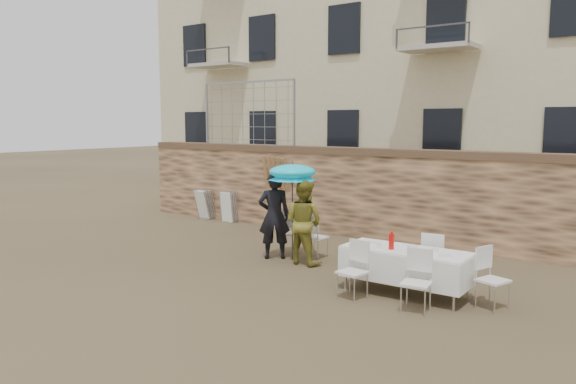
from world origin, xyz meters
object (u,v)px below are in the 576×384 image
Objects in this scene: man_suit at (274,216)px; chair_stack_left at (209,203)px; woman_dress at (304,222)px; table_chair_front_left at (352,271)px; couple_chair_left at (289,232)px; table_chair_side at (493,279)px; couple_chair_right at (316,236)px; umbrella at (292,175)px; table_chair_back at (435,259)px; chair_stack_right at (232,206)px; table_chair_front_right at (416,282)px; soda_bottle at (391,242)px; banquet_table at (406,252)px.

man_suit is 1.99× the size of chair_stack_left.
table_chair_front_left is (1.95, -1.47, -0.38)m from woman_dress.
couple_chair_left is 4.84m from table_chair_side.
man_suit reaches higher than couple_chair_right.
umbrella reaches higher than table_chair_back.
umbrella is (0.40, 0.10, 0.88)m from man_suit.
man_suit is 4.76m from table_chair_side.
couple_chair_right is 4.17m from table_chair_side.
table_chair_front_right is at bearing -29.90° from chair_stack_right.
man_suit is 0.96× the size of umbrella.
couple_chair_right is 2.84m from table_chair_back.
couple_chair_left is at bearing 143.57° from table_chair_front_right.
couple_chair_left is 1.04× the size of chair_stack_right.
woman_dress is at bearing -3.67° from table_chair_back.
chair_stack_right is at bearing 0.00° from chair_stack_left.
umbrella is at bearing -5.70° from table_chair_back.
couple_chair_left reaches higher than chair_stack_right.
soda_bottle is at bearing 118.21° from table_chair_side.
soda_bottle is 0.84m from table_chair_front_left.
chair_stack_left is (-9.26, 3.44, -0.02)m from table_chair_side.
umbrella reaches higher than soda_bottle.
table_chair_back is 1.04× the size of chair_stack_right.
table_chair_side reaches higher than banquet_table.
man_suit is at bearing 150.42° from table_chair_front_right.
table_chair_front_right is (0.50, -0.75, -0.25)m from banquet_table.
chair_stack_right is at bearing 155.22° from table_chair_front_left.
couple_chair_right is 1.04× the size of chair_stack_left.
table_chair_back is (2.80, -0.47, 0.00)m from couple_chair_right.
couple_chair_right and table_chair_side have the same top height.
soda_bottle is (3.10, -0.87, -0.01)m from man_suit.
table_chair_side is (1.60, 0.25, -0.43)m from soda_bottle.
couple_chair_right is 3.70m from table_chair_front_right.
banquet_table is at bearing 115.26° from table_chair_front_right.
table_chair_back and table_chair_side have the same top height.
table_chair_front_left is 8.43m from chair_stack_left.
couple_chair_right is (-0.05, 0.55, -0.38)m from woman_dress.
soda_bottle is at bearing -28.63° from chair_stack_right.
table_chair_front_right and table_chair_side have the same top height.
couple_chair_right is 1.00× the size of table_chair_front_left.
table_chair_front_left is 1.04× the size of chair_stack_right.
soda_bottle is 8.51m from chair_stack_left.
woman_dress is 6.62× the size of soda_bottle.
soda_bottle is (2.70, -0.97, -0.89)m from umbrella.
soda_bottle is (2.40, -1.42, 0.43)m from couple_chair_right.
woman_dress is 0.90× the size of umbrella.
couple_chair_left is 3.53m from table_chair_back.
table_chair_front_left is (-0.60, -0.75, -0.25)m from banquet_table.
umbrella is at bearing -33.81° from chair_stack_right.
umbrella is 2.08× the size of chair_stack_left.
table_chair_front_right is at bearing -24.79° from umbrella.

